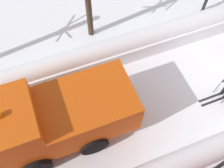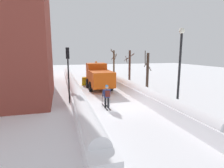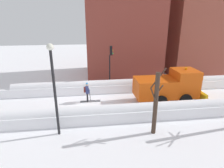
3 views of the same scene
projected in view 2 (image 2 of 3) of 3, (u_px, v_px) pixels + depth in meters
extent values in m
plane|color=white|center=(94.00, 85.00, 23.38)|extent=(80.00, 80.00, 0.00)
cube|color=white|center=(71.00, 83.00, 22.53)|extent=(1.10, 36.00, 0.85)
cylinder|color=white|center=(71.00, 79.00, 22.46)|extent=(0.90, 34.20, 0.90)
cube|color=white|center=(115.00, 81.00, 24.07)|extent=(1.10, 36.00, 0.83)
cylinder|color=white|center=(115.00, 78.00, 24.00)|extent=(0.90, 34.20, 0.90)
cube|color=brown|center=(18.00, 30.00, 23.42)|extent=(6.66, 6.62, 14.10)
cube|color=#DB510F|center=(101.00, 79.00, 19.24)|extent=(2.30, 3.40, 1.60)
cube|color=#DB510F|center=(96.00, 73.00, 21.73)|extent=(2.20, 2.00, 2.30)
cube|color=black|center=(95.00, 68.00, 22.55)|extent=(1.85, 0.06, 1.01)
cube|color=gold|center=(94.00, 81.00, 23.22)|extent=(3.20, 0.46, 1.13)
cylinder|color=orange|center=(96.00, 62.00, 21.51)|extent=(0.20, 0.20, 0.18)
cylinder|color=black|center=(87.00, 83.00, 21.34)|extent=(0.25, 1.10, 1.10)
cylinder|color=black|center=(106.00, 82.00, 21.97)|extent=(0.25, 1.10, 1.10)
cylinder|color=black|center=(90.00, 87.00, 19.26)|extent=(0.25, 1.10, 1.10)
cylinder|color=black|center=(111.00, 86.00, 19.89)|extent=(0.25, 1.10, 1.10)
cylinder|color=black|center=(105.00, 103.00, 13.59)|extent=(0.14, 0.14, 0.82)
cylinder|color=black|center=(108.00, 103.00, 13.65)|extent=(0.14, 0.14, 0.82)
cube|color=navy|center=(107.00, 94.00, 13.49)|extent=(0.42, 0.26, 0.62)
cube|color=#591E19|center=(108.00, 94.00, 13.29)|extent=(0.32, 0.16, 0.44)
sphere|color=tan|center=(107.00, 87.00, 13.41)|extent=(0.24, 0.24, 0.24)
sphere|color=teal|center=(107.00, 86.00, 13.40)|extent=(0.22, 0.22, 0.22)
cylinder|color=navy|center=(103.00, 93.00, 13.51)|extent=(0.09, 0.33, 0.56)
cylinder|color=navy|center=(110.00, 93.00, 13.65)|extent=(0.09, 0.33, 0.56)
cube|color=black|center=(105.00, 107.00, 13.90)|extent=(0.09, 1.80, 0.03)
cube|color=black|center=(107.00, 107.00, 13.95)|extent=(0.09, 1.80, 0.03)
cylinder|color=#262628|center=(102.00, 100.00, 13.71)|extent=(0.02, 0.19, 1.19)
cylinder|color=#262628|center=(110.00, 99.00, 13.88)|extent=(0.02, 0.19, 1.19)
cylinder|color=black|center=(69.00, 81.00, 14.86)|extent=(0.12, 0.12, 3.67)
cube|color=black|center=(68.00, 53.00, 14.60)|extent=(0.28, 0.24, 0.90)
sphere|color=red|center=(67.00, 50.00, 14.67)|extent=(0.18, 0.18, 0.18)
sphere|color=gold|center=(67.00, 53.00, 14.72)|extent=(0.18, 0.18, 0.18)
sphere|color=green|center=(68.00, 57.00, 14.77)|extent=(0.18, 0.18, 0.18)
cylinder|color=black|center=(179.00, 73.00, 12.76)|extent=(0.16, 0.16, 5.45)
sphere|color=silver|center=(182.00, 31.00, 12.26)|extent=(0.40, 0.40, 0.40)
cylinder|color=#3E2D23|center=(147.00, 73.00, 18.86)|extent=(0.28, 0.28, 4.12)
cylinder|color=#3E2D23|center=(145.00, 57.00, 18.63)|extent=(0.41, 0.81, 1.41)
cylinder|color=#3E2D23|center=(147.00, 63.00, 18.88)|extent=(0.66, 0.15, 0.76)
cylinder|color=#3E2D23|center=(149.00, 67.00, 18.58)|extent=(0.64, 0.28, 0.84)
cylinder|color=#4E2F24|center=(130.00, 67.00, 24.03)|extent=(0.28, 0.28, 4.44)
cylinder|color=#4E2F24|center=(129.00, 58.00, 24.25)|extent=(1.31, 0.28, 0.93)
cylinder|color=#4E2F24|center=(126.00, 59.00, 23.86)|extent=(0.35, 1.26, 0.89)
cylinder|color=#4E2F24|center=(131.00, 56.00, 24.06)|extent=(0.58, 0.93, 0.76)
cylinder|color=#503523|center=(114.00, 64.00, 31.10)|extent=(0.28, 0.28, 4.50)
cylinder|color=#503523|center=(116.00, 57.00, 30.99)|extent=(0.11, 1.00, 1.03)
cylinder|color=#503523|center=(114.00, 57.00, 31.22)|extent=(0.87, 0.59, 0.72)
cylinder|color=#503523|center=(112.00, 51.00, 30.55)|extent=(0.31, 0.95, 0.85)
cylinder|color=#503523|center=(114.00, 57.00, 31.12)|extent=(0.73, 0.09, 1.04)
cylinder|color=#503523|center=(112.00, 52.00, 30.50)|extent=(0.49, 0.97, 0.75)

